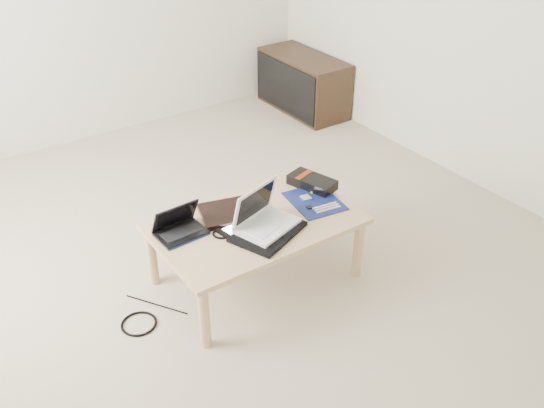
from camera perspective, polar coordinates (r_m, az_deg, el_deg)
ground at (r=3.76m, az=-5.52°, el=-4.44°), size 4.00×4.00×0.00m
coffee_table at (r=3.33m, az=-1.56°, el=-2.28°), size 1.10×0.70×0.40m
media_cabinet at (r=5.58m, az=2.89°, el=11.28°), size 0.41×0.90×0.50m
book at (r=3.35m, az=-4.13°, el=-0.80°), size 0.36×0.32×0.03m
netbook at (r=3.22m, az=-8.72°, el=-2.21°), size 0.26×0.20×0.17m
tablet at (r=3.23m, az=-2.30°, el=-2.32°), size 0.31×0.25×0.01m
remote at (r=3.37m, az=-0.75°, el=-0.61°), size 0.10×0.25×0.02m
neoprene_sleeve at (r=3.20m, az=-0.40°, el=-2.62°), size 0.44×0.39×0.02m
white_laptop at (r=3.20m, az=-0.83°, el=-1.30°), size 0.37×0.31×0.23m
motherboard at (r=3.48m, az=4.05°, el=0.30°), size 0.31×0.36×0.02m
gpu_box at (r=3.61m, az=3.79°, el=2.07°), size 0.22×0.31×0.06m
cable_coil at (r=3.20m, az=-4.75°, el=-2.77°), size 0.12×0.12×0.01m
floor_cable_coil at (r=3.32m, az=-12.42°, el=-10.95°), size 0.21×0.21×0.01m
floor_cable_trail at (r=3.42m, az=-10.82°, el=-9.28°), size 0.22×0.33×0.01m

